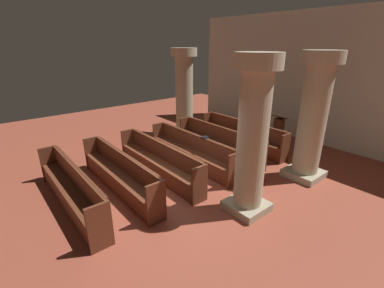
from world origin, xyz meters
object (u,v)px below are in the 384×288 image
Objects in this scene: pew_row_5 at (71,187)px; pew_row_4 at (119,172)px; pew_row_3 at (159,160)px; lectern at (278,132)px; pew_row_1 at (219,141)px; kneeler_box_red at (256,177)px; pillar_far_side at (184,91)px; hymn_book at (205,137)px; pew_row_0 at (242,134)px; pillar_aisle_rear at (252,136)px; pew_row_2 at (191,149)px; pillar_aisle_side at (313,116)px.

pew_row_4 is at bearing 90.00° from pew_row_5.
lectern is at bearing 81.96° from pew_row_3.
pew_row_1 is at bearing 90.00° from pew_row_3.
pew_row_5 is 6.93m from lectern.
pew_row_4 reaches higher than kneeler_box_red.
lectern is (3.15, 1.77, -1.25)m from pillar_far_side.
hymn_book reaches higher than pew_row_5.
kneeler_box_red is at bearing -40.36° from pew_row_0.
pew_row_4 is (0.00, -4.55, 0.00)m from pew_row_0.
lectern is 2.81× the size of kneeler_box_red.
pew_row_1 is 3.29m from pillar_aisle_rear.
pew_row_0 is 1.05× the size of pillar_aisle_rear.
kneeler_box_red is at bearing -66.47° from lectern.
pew_row_1 is 1.14m from pew_row_2.
pew_row_2 and pew_row_5 have the same top height.
pillar_aisle_rear reaches higher than pew_row_0.
lectern is (0.65, 6.90, -0.03)m from pew_row_5.
pew_row_3 is 1.05× the size of pillar_aisle_side.
pew_row_3 reaches higher than kneeler_box_red.
lectern is (-1.90, 4.03, -1.25)m from pillar_aisle_rear.
lectern is at bearing 84.60° from pew_row_5.
pew_row_1 is at bearing 90.00° from pew_row_4.
lectern is at bearing 85.41° from hymn_book.
pillar_aisle_rear is at bearing 34.21° from pew_row_4.
pillar_aisle_side reaches higher than kneeler_box_red.
kneeler_box_red is at bearing 57.72° from pew_row_4.
pillar_aisle_rear is (2.55, 2.87, 1.22)m from pew_row_5.
pillar_aisle_rear is 3.02× the size of lectern.
pew_row_2 is at bearing -34.51° from pillar_far_side.
pew_row_2 is at bearing 167.98° from pillar_aisle_rear.
pew_row_2 is at bearing -143.56° from pillar_aisle_side.
pew_row_1 is 3.18× the size of lectern.
pillar_aisle_rear is at bearing -12.02° from pew_row_2.
hymn_book reaches higher than pew_row_1.
pew_row_0 is 1.05× the size of pillar_far_side.
hymn_book is at bearing -67.88° from pew_row_1.
pew_row_3 is at bearing -166.86° from pillar_aisle_rear.
lectern reaches higher than pew_row_5.
pew_row_3 is at bearing -90.00° from pew_row_0.
pillar_far_side is 3.02× the size of lectern.
kneeler_box_red is (1.87, 0.69, -0.38)m from pew_row_2.
hymn_book is at bearing 73.66° from pew_row_3.
pew_row_0 is 5.69m from pew_row_5.
pillar_aisle_side and pillar_far_side have the same top height.
pillar_aisle_rear is at bearing -47.88° from pew_row_0.
pew_row_1 is 1.00× the size of pew_row_2.
pew_row_5 is 6.00m from pillar_aisle_side.
pew_row_1 is 1.00× the size of pew_row_3.
pew_row_1 is 1.12m from hymn_book.
pew_row_1 is 1.00× the size of pew_row_5.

